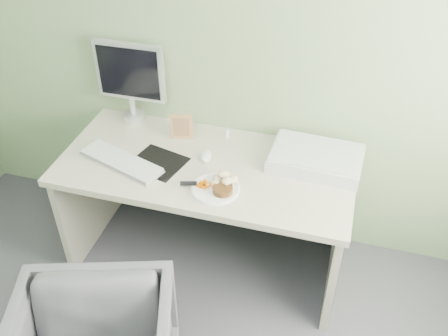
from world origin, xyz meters
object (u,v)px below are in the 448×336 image
(scanner, at_px, (316,159))
(monitor, at_px, (130,78))
(desk, at_px, (207,190))
(plate, at_px, (215,189))

(scanner, bearing_deg, monitor, 175.00)
(desk, xyz_separation_m, plate, (0.11, -0.19, 0.19))
(plate, bearing_deg, scanner, 37.37)
(desk, xyz_separation_m, monitor, (-0.55, 0.31, 0.46))
(monitor, bearing_deg, plate, -37.81)
(scanner, xyz_separation_m, monitor, (-1.12, 0.15, 0.24))
(plate, xyz_separation_m, monitor, (-0.66, 0.50, 0.27))
(desk, bearing_deg, scanner, 15.60)
(desk, relative_size, scanner, 3.29)
(desk, height_order, scanner, scanner)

